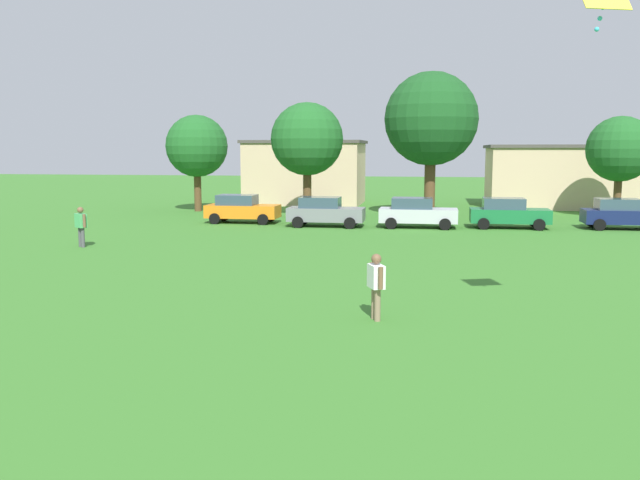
% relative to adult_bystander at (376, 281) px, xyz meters
% --- Properties ---
extents(ground_plane, '(160.00, 160.00, 0.00)m').
position_rel_adult_bystander_xyz_m(ground_plane, '(-1.22, 14.87, -1.01)').
color(ground_plane, '#387528').
extents(adult_bystander, '(0.51, 0.76, 1.71)m').
position_rel_adult_bystander_xyz_m(adult_bystander, '(0.00, 0.00, 0.00)').
color(adult_bystander, '#8C7259').
rests_on(adult_bystander, ground).
extents(bystander_near_trees, '(0.71, 0.62, 1.80)m').
position_rel_adult_bystander_xyz_m(bystander_near_trees, '(-14.09, 10.72, 0.06)').
color(bystander_near_trees, '#4C4C51').
rests_on(bystander_near_trees, ground).
extents(parked_car_orange_0, '(4.30, 2.02, 1.68)m').
position_rel_adult_bystander_xyz_m(parked_car_orange_0, '(-9.88, 21.63, -0.16)').
color(parked_car_orange_0, orange).
rests_on(parked_car_orange_0, ground).
extents(parked_car_gray_1, '(4.30, 2.02, 1.68)m').
position_rel_adult_bystander_xyz_m(parked_car_gray_1, '(-4.67, 20.54, -0.16)').
color(parked_car_gray_1, slate).
rests_on(parked_car_gray_1, ground).
extents(parked_car_silver_2, '(4.30, 2.02, 1.68)m').
position_rel_adult_bystander_xyz_m(parked_car_silver_2, '(0.50, 20.84, -0.16)').
color(parked_car_silver_2, silver).
rests_on(parked_car_silver_2, ground).
extents(parked_car_green_3, '(4.30, 2.02, 1.68)m').
position_rel_adult_bystander_xyz_m(parked_car_green_3, '(5.51, 21.46, -0.16)').
color(parked_car_green_3, '#196B38').
rests_on(parked_car_green_3, ground).
extents(parked_car_navy_4, '(4.30, 2.02, 1.68)m').
position_rel_adult_bystander_xyz_m(parked_car_navy_4, '(11.64, 21.97, -0.16)').
color(parked_car_navy_4, '#141E4C').
rests_on(parked_car_navy_4, ground).
extents(tree_far_left, '(4.36, 4.36, 6.79)m').
position_rel_adult_bystander_xyz_m(tree_far_left, '(-15.14, 28.63, 3.57)').
color(tree_far_left, brown).
rests_on(tree_far_left, ground).
extents(tree_left, '(4.76, 4.76, 7.42)m').
position_rel_adult_bystander_xyz_m(tree_left, '(-6.82, 26.62, 3.99)').
color(tree_left, brown).
rests_on(tree_left, ground).
extents(tree_center, '(5.95, 5.95, 9.27)m').
position_rel_adult_bystander_xyz_m(tree_center, '(1.15, 26.95, 5.25)').
color(tree_center, brown).
rests_on(tree_center, ground).
extents(tree_right, '(4.15, 4.15, 6.47)m').
position_rel_adult_bystander_xyz_m(tree_right, '(13.00, 28.51, 3.35)').
color(tree_right, brown).
rests_on(tree_right, ground).
extents(house_left, '(10.58, 7.50, 4.72)m').
position_rel_adult_bystander_xyz_m(house_left, '(10.67, 36.74, 1.35)').
color(house_left, beige).
rests_on(house_left, ground).
extents(house_right, '(9.46, 6.54, 5.09)m').
position_rel_adult_bystander_xyz_m(house_right, '(-8.88, 36.74, 1.54)').
color(house_right, beige).
rests_on(house_right, ground).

